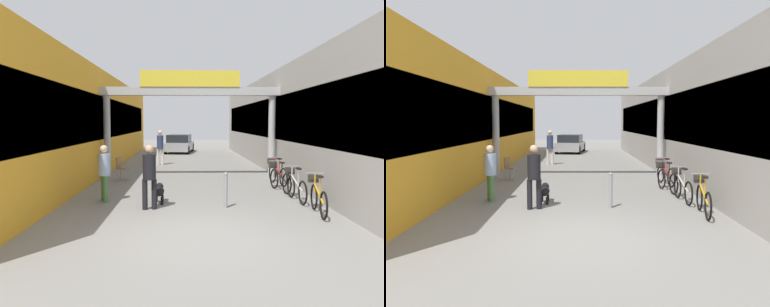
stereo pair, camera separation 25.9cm
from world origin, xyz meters
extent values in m
plane|color=gray|center=(0.00, 0.00, 0.00)|extent=(80.00, 80.00, 0.00)
cube|color=gold|center=(-5.10, 11.00, 2.21)|extent=(3.00, 26.00, 4.43)
cube|color=black|center=(-3.62, 11.00, 2.43)|extent=(0.04, 23.40, 1.77)
cube|color=#9E9993|center=(5.10, 11.00, 2.21)|extent=(3.00, 26.00, 4.43)
cube|color=black|center=(3.62, 11.00, 2.43)|extent=(0.04, 23.40, 1.77)
cylinder|color=#B2B2B2|center=(-3.35, 7.86, 1.66)|extent=(0.28, 0.28, 3.33)
cylinder|color=#B2B2B2|center=(3.35, 7.86, 1.66)|extent=(0.28, 0.28, 3.33)
cube|color=#B2B2B2|center=(0.00, 7.86, 3.49)|extent=(7.40, 0.44, 0.33)
cube|color=yellow|center=(0.00, 7.66, 3.97)|extent=(3.96, 0.10, 0.64)
cylinder|color=black|center=(-1.26, 2.23, 0.39)|extent=(0.17, 0.17, 0.78)
cylinder|color=black|center=(-1.03, 2.28, 0.39)|extent=(0.17, 0.17, 0.78)
cylinder|color=black|center=(-1.14, 2.25, 1.10)|extent=(0.40, 0.40, 0.65)
sphere|color=tan|center=(-1.14, 2.25, 1.57)|extent=(0.26, 0.26, 0.22)
cylinder|color=#4C7F47|center=(-2.46, 3.13, 0.37)|extent=(0.19, 0.19, 0.75)
cylinder|color=#4C7F47|center=(-2.57, 3.35, 0.37)|extent=(0.19, 0.19, 0.75)
cylinder|color=#A5BFE0|center=(-2.51, 3.24, 1.06)|extent=(0.46, 0.46, 0.62)
sphere|color=beige|center=(-2.51, 3.24, 1.51)|extent=(0.28, 0.28, 0.21)
cylinder|color=silver|center=(-1.61, 12.36, 0.43)|extent=(0.15, 0.15, 0.85)
cylinder|color=silver|center=(-1.37, 12.37, 0.43)|extent=(0.15, 0.15, 0.85)
cylinder|color=navy|center=(-1.49, 12.36, 1.21)|extent=(0.36, 0.36, 0.70)
sphere|color=beige|center=(-1.49, 12.36, 1.71)|extent=(0.26, 0.26, 0.24)
ellipsoid|color=black|center=(-0.94, 2.98, 0.33)|extent=(0.29, 0.64, 0.26)
sphere|color=black|center=(-0.95, 3.27, 0.42)|extent=(0.22, 0.22, 0.22)
sphere|color=white|center=(-0.95, 3.17, 0.32)|extent=(0.16, 0.16, 0.15)
cylinder|color=black|center=(-1.03, 3.17, 0.10)|extent=(0.07, 0.07, 0.20)
cylinder|color=black|center=(-0.86, 3.17, 0.10)|extent=(0.07, 0.07, 0.20)
cylinder|color=black|center=(-1.03, 2.79, 0.10)|extent=(0.07, 0.07, 0.20)
cylinder|color=black|center=(-0.86, 2.79, 0.10)|extent=(0.07, 0.07, 0.20)
torus|color=black|center=(3.11, 2.12, 0.34)|extent=(0.13, 0.67, 0.67)
torus|color=black|center=(2.98, 1.11, 0.34)|extent=(0.13, 0.67, 0.67)
cube|color=gold|center=(3.05, 1.62, 0.52)|extent=(0.15, 0.94, 0.34)
cylinder|color=gold|center=(3.03, 1.50, 0.74)|extent=(0.04, 0.04, 0.42)
cube|color=black|center=(3.03, 1.50, 0.96)|extent=(0.13, 0.23, 0.05)
cylinder|color=gold|center=(3.11, 2.06, 0.72)|extent=(0.04, 0.04, 0.46)
cylinder|color=gray|center=(3.11, 2.06, 0.96)|extent=(0.46, 0.09, 0.03)
cube|color=#332D28|center=(3.13, 2.26, 0.80)|extent=(0.26, 0.23, 0.20)
torus|color=black|center=(2.96, 3.67, 0.34)|extent=(0.07, 0.67, 0.67)
torus|color=black|center=(2.99, 2.66, 0.34)|extent=(0.07, 0.67, 0.67)
cube|color=beige|center=(2.98, 3.16, 0.52)|extent=(0.06, 0.94, 0.34)
cylinder|color=beige|center=(2.98, 3.05, 0.74)|extent=(0.03, 0.03, 0.42)
cube|color=black|center=(2.98, 3.05, 0.96)|extent=(0.11, 0.22, 0.05)
cylinder|color=beige|center=(2.97, 3.61, 0.72)|extent=(0.03, 0.03, 0.46)
cylinder|color=gray|center=(2.97, 3.61, 0.96)|extent=(0.46, 0.04, 0.03)
cube|color=#332D28|center=(2.96, 3.81, 0.80)|extent=(0.25, 0.21, 0.20)
torus|color=black|center=(2.83, 5.20, 0.34)|extent=(0.15, 0.67, 0.67)
torus|color=black|center=(2.98, 4.19, 0.34)|extent=(0.15, 0.67, 0.67)
cube|color=black|center=(2.90, 4.69, 0.52)|extent=(0.18, 0.94, 0.34)
cylinder|color=black|center=(2.92, 4.57, 0.74)|extent=(0.04, 0.04, 0.42)
cube|color=black|center=(2.92, 4.57, 0.96)|extent=(0.13, 0.23, 0.05)
cylinder|color=black|center=(2.83, 5.14, 0.72)|extent=(0.04, 0.04, 0.46)
cylinder|color=gray|center=(2.83, 5.14, 0.96)|extent=(0.46, 0.10, 0.03)
cube|color=#332D28|center=(2.81, 5.33, 0.80)|extent=(0.27, 0.23, 0.20)
torus|color=black|center=(3.07, 6.47, 0.34)|extent=(0.14, 0.67, 0.67)
torus|color=black|center=(3.22, 5.46, 0.34)|extent=(0.14, 0.67, 0.67)
cube|color=red|center=(3.15, 5.97, 0.52)|extent=(0.17, 0.94, 0.34)
cylinder|color=red|center=(3.16, 5.85, 0.74)|extent=(0.04, 0.04, 0.42)
cube|color=black|center=(3.16, 5.85, 0.96)|extent=(0.13, 0.23, 0.05)
cylinder|color=red|center=(3.08, 6.41, 0.72)|extent=(0.04, 0.04, 0.46)
cylinder|color=gray|center=(3.08, 6.41, 0.96)|extent=(0.46, 0.09, 0.03)
cube|color=#332D28|center=(3.05, 6.61, 0.80)|extent=(0.27, 0.23, 0.20)
cylinder|color=gray|center=(0.85, 2.38, 0.43)|extent=(0.10, 0.10, 0.87)
sphere|color=gray|center=(0.85, 2.38, 0.90)|extent=(0.10, 0.10, 0.10)
cylinder|color=gray|center=(-2.40, 7.23, 0.23)|extent=(0.04, 0.04, 0.45)
cylinder|color=gray|center=(-2.50, 6.91, 0.23)|extent=(0.04, 0.04, 0.45)
cylinder|color=gray|center=(-2.72, 7.33, 0.23)|extent=(0.04, 0.04, 0.45)
cylinder|color=gray|center=(-2.82, 7.01, 0.23)|extent=(0.04, 0.04, 0.45)
cube|color=olive|center=(-2.61, 7.12, 0.47)|extent=(0.50, 0.50, 0.04)
cube|color=olive|center=(-2.78, 7.17, 0.69)|extent=(0.16, 0.39, 0.40)
cube|color=#99999E|center=(-0.55, 20.36, 0.48)|extent=(2.27, 4.20, 0.60)
cube|color=#1E2328|center=(-0.57, 20.21, 1.06)|extent=(1.85, 2.39, 0.55)
cylinder|color=black|center=(-1.15, 21.90, 0.30)|extent=(0.28, 0.62, 0.60)
cylinder|color=black|center=(0.43, 21.69, 0.30)|extent=(0.28, 0.62, 0.60)
cylinder|color=black|center=(-1.53, 19.03, 0.30)|extent=(0.28, 0.62, 0.60)
cylinder|color=black|center=(0.05, 18.81, 0.30)|extent=(0.28, 0.62, 0.60)
camera|label=1|loc=(-0.27, -7.34, 2.27)|focal=35.00mm
camera|label=2|loc=(-0.01, -7.34, 2.27)|focal=35.00mm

